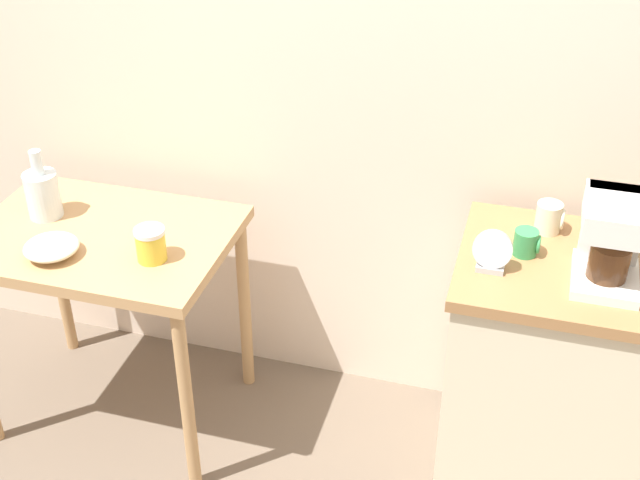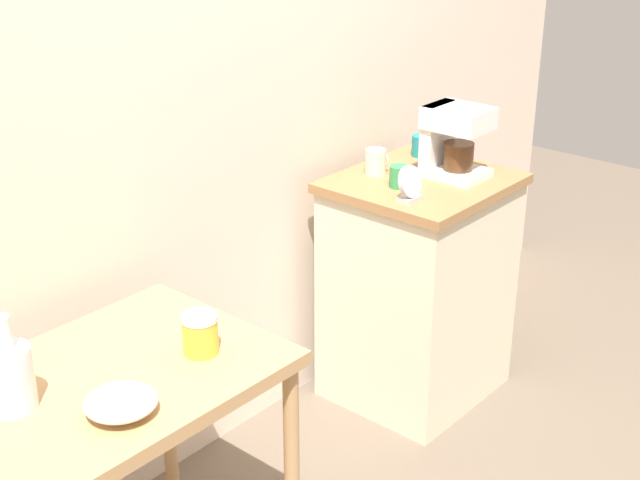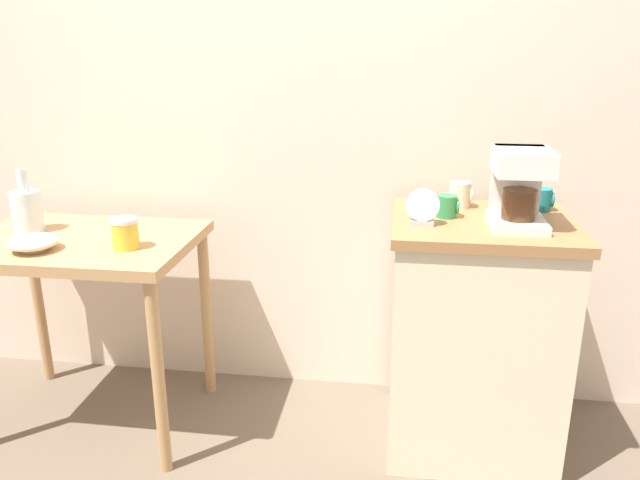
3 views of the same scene
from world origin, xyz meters
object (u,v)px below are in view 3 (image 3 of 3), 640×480
at_px(mug_small_cream, 460,195).
at_px(mug_tall_green, 447,206).
at_px(bowl_stoneware, 33,242).
at_px(mug_dark_teal, 541,199).
at_px(table_clock, 422,209).
at_px(canister_enamel, 125,233).
at_px(glass_carafe_vase, 27,210).
at_px(coffee_maker, 519,184).

bearing_deg(mug_small_cream, mug_tall_green, -110.48).
relative_size(bowl_stoneware, mug_small_cream, 1.83).
relative_size(mug_tall_green, mug_dark_teal, 0.92).
xyz_separation_m(mug_small_cream, table_clock, (-0.14, -0.26, 0.01)).
relative_size(canister_enamel, mug_dark_teal, 1.29).
bearing_deg(mug_small_cream, glass_carafe_vase, -173.68).
height_order(canister_enamel, mug_dark_teal, mug_dark_teal).
bearing_deg(table_clock, glass_carafe_vase, 177.10).
height_order(mug_tall_green, mug_small_cream, mug_small_cream).
relative_size(coffee_maker, mug_small_cream, 2.76).
bearing_deg(coffee_maker, glass_carafe_vase, 178.90).
relative_size(canister_enamel, coffee_maker, 0.42).
relative_size(canister_enamel, table_clock, 0.88).
bearing_deg(mug_dark_teal, mug_small_cream, 178.75).
xyz_separation_m(coffee_maker, mug_small_cream, (-0.17, 0.22, -0.09)).
bearing_deg(mug_small_cream, bowl_stoneware, -165.11).
height_order(canister_enamel, coffee_maker, coffee_maker).
distance_m(glass_carafe_vase, canister_enamel, 0.48).
relative_size(coffee_maker, table_clock, 2.09).
relative_size(mug_dark_teal, mug_small_cream, 0.91).
xyz_separation_m(canister_enamel, mug_tall_green, (1.12, 0.18, 0.09)).
bearing_deg(mug_tall_green, mug_dark_teal, 22.52).
relative_size(bowl_stoneware, coffee_maker, 0.67).
height_order(canister_enamel, mug_small_cream, mug_small_cream).
relative_size(mug_dark_teal, table_clock, 0.69).
distance_m(canister_enamel, coffee_maker, 1.36).
bearing_deg(table_clock, mug_small_cream, 60.55).
relative_size(bowl_stoneware, table_clock, 1.39).
relative_size(canister_enamel, mug_small_cream, 1.16).
bearing_deg(glass_carafe_vase, mug_tall_green, 1.17).
distance_m(mug_tall_green, table_clock, 0.14).
bearing_deg(mug_tall_green, mug_small_cream, 69.52).
relative_size(coffee_maker, mug_dark_teal, 3.04).
bearing_deg(glass_carafe_vase, coffee_maker, -1.10).
relative_size(glass_carafe_vase, mug_dark_teal, 2.84).
relative_size(glass_carafe_vase, mug_small_cream, 2.57).
bearing_deg(glass_carafe_vase, canister_enamel, -17.67).
xyz_separation_m(bowl_stoneware, mug_tall_green, (1.43, 0.25, 0.12)).
distance_m(glass_carafe_vase, mug_tall_green, 1.58).
bearing_deg(glass_carafe_vase, bowl_stoneware, -55.01).
distance_m(coffee_maker, mug_tall_green, 0.25).
relative_size(glass_carafe_vase, canister_enamel, 2.21).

